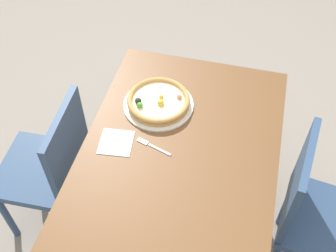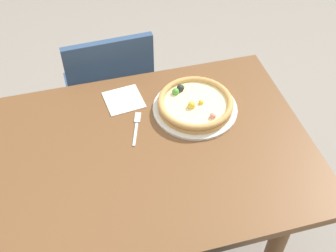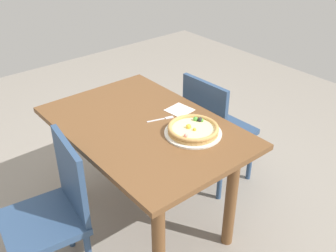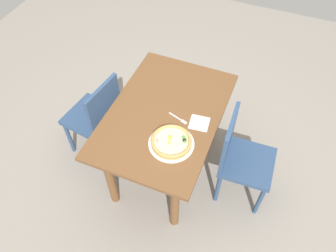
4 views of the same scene
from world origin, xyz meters
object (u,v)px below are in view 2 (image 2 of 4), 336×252
chair_far (110,94)px  fork (137,126)px  dining_table (140,175)px  pizza (195,103)px  plate (195,108)px  napkin (123,100)px

chair_far → fork: bearing=-87.8°
dining_table → pizza: size_ratio=4.27×
fork → plate: bearing=-65.3°
chair_far → pizza: bearing=-62.3°
chair_far → dining_table: bearing=-90.5°
pizza → fork: bearing=-172.7°
napkin → pizza: bearing=-25.1°
chair_far → plate: size_ratio=2.69×
chair_far → plate: (0.27, -0.47, 0.28)m
plate → napkin: (-0.26, 0.12, -0.00)m
dining_table → chair_far: (-0.02, 0.62, -0.14)m
napkin → chair_far: bearing=93.0°
dining_table → plate: (0.25, 0.15, 0.13)m
dining_table → napkin: (-0.00, 0.27, 0.13)m
dining_table → fork: bearing=81.0°
pizza → napkin: bearing=154.9°
chair_far → fork: (0.04, -0.50, 0.28)m
pizza → dining_table: bearing=-148.7°
fork → napkin: (-0.02, 0.15, -0.00)m
chair_far → plate: chair_far is taller
dining_table → pizza: pizza is taller
dining_table → chair_far: bearing=91.9°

